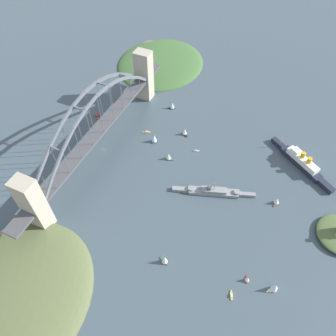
# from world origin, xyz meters

# --- Properties ---
(ground_plane) EXTENTS (1400.00, 1400.00, 0.00)m
(ground_plane) POSITION_xyz_m (0.00, 0.00, 0.00)
(ground_plane) COLOR #3D4C56
(harbor_arch_bridge) EXTENTS (270.52, 19.25, 78.03)m
(harbor_arch_bridge) POSITION_xyz_m (0.00, -0.00, 33.01)
(harbor_arch_bridge) COLOR #ADA38E
(harbor_arch_bridge) RESTS_ON ground
(headland_west_shore) EXTENTS (135.08, 120.82, 16.42)m
(headland_west_shore) POSITION_xyz_m (-181.48, -16.41, 0.00)
(headland_west_shore) COLOR #3D6033
(headland_west_shore) RESTS_ON ground
(headland_east_shore) EXTENTS (146.25, 125.66, 28.18)m
(headland_east_shore) POSITION_xyz_m (170.12, 19.07, 0.00)
(headland_east_shore) COLOR #515B38
(headland_east_shore) RESTS_ON ground
(ocean_liner) EXTENTS (54.04, 75.21, 18.19)m
(ocean_liner) POSITION_xyz_m (-68.62, 205.41, 5.44)
(ocean_liner) COLOR #1E2333
(ocean_liner) RESTS_ON ground
(naval_cruiser) EXTENTS (31.47, 79.79, 16.56)m
(naval_cruiser) POSITION_xyz_m (4.72, 132.04, 2.82)
(naval_cruiser) COLOR gray
(naval_cruiser) RESTS_ON ground
(seaplane_taxiing_near_bridge) EXTENTS (9.20, 9.28, 4.87)m
(seaplane_taxiing_near_bridge) POSITION_xyz_m (-42.89, -33.54, 2.08)
(seaplane_taxiing_near_bridge) COLOR #B7B7B2
(seaplane_taxiing_near_bridge) RESTS_ON ground
(small_boat_0) EXTENTS (6.81, 4.55, 6.91)m
(small_boat_0) POSITION_xyz_m (76.95, 188.13, 3.22)
(small_boat_0) COLOR #B2231E
(small_boat_0) RESTS_ON ground
(small_boat_1) EXTENTS (3.41, 7.07, 2.07)m
(small_boat_1) POSITION_xyz_m (-41.21, 96.10, 0.74)
(small_boat_1) COLOR silver
(small_boat_1) RESTS_ON ground
(small_boat_2) EXTENTS (5.36, 9.35, 9.10)m
(small_boat_2) POSITION_xyz_m (-17.92, 72.75, 4.21)
(small_boat_2) COLOR #2D6B3D
(small_boat_2) RESTS_ON ground
(small_boat_3) EXTENTS (6.82, 9.01, 9.70)m
(small_boat_3) POSITION_xyz_m (-96.76, 41.54, 4.52)
(small_boat_3) COLOR black
(small_boat_3) RESTS_ON ground
(small_boat_4) EXTENTS (5.50, 9.76, 2.20)m
(small_boat_4) POSITION_xyz_m (-44.39, 32.25, 0.77)
(small_boat_4) COLOR gold
(small_boat_4) RESTS_ON ground
(small_boat_5) EXTENTS (8.58, 8.87, 11.62)m
(small_boat_5) POSITION_xyz_m (75.23, 209.89, 5.36)
(small_boat_5) COLOR silver
(small_boat_5) RESTS_ON ground
(small_boat_6) EXTENTS (6.65, 9.19, 11.11)m
(small_boat_6) POSITION_xyz_m (90.93, 119.23, 5.13)
(small_boat_6) COLOR #2D6B3D
(small_boat_6) RESTS_ON ground
(small_boat_7) EXTENTS (7.42, 8.70, 9.23)m
(small_boat_7) POSITION_xyz_m (-60.45, 73.77, 4.28)
(small_boat_7) COLOR black
(small_boat_7) RESTS_ON ground
(small_boat_8) EXTENTS (8.06, 4.16, 1.79)m
(small_boat_8) POSITION_xyz_m (94.18, 180.33, 0.64)
(small_boat_8) COLOR gold
(small_boat_8) RESTS_ON ground
(small_boat_9) EXTENTS (9.00, 5.96, 8.53)m
(small_boat_9) POSITION_xyz_m (-9.73, 192.67, 4.02)
(small_boat_9) COLOR brown
(small_boat_9) RESTS_ON ground
(small_boat_10) EXTENTS (10.84, 7.50, 11.28)m
(small_boat_10) POSITION_xyz_m (-35.13, 47.02, 5.19)
(small_boat_10) COLOR #234C8C
(small_boat_10) RESTS_ON ground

